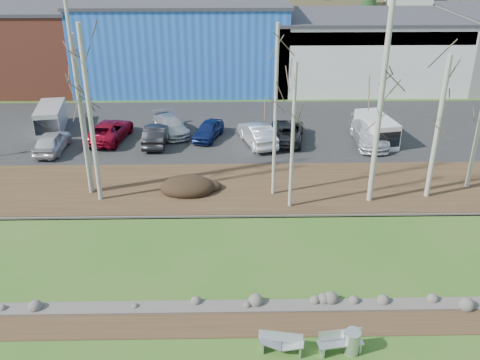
{
  "coord_description": "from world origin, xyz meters",
  "views": [
    {
      "loc": [
        -1.44,
        -15.23,
        14.94
      ],
      "look_at": [
        -0.93,
        10.57,
        2.5
      ],
      "focal_mm": 40.0,
      "sensor_mm": 36.0,
      "label": 1
    }
  ],
  "objects_px": {
    "car_2": "(109,131)",
    "car_4": "(208,130)",
    "car_5": "(257,134)",
    "car_6": "(286,131)",
    "car_1": "(156,134)",
    "seagull": "(339,337)",
    "car_7": "(369,133)",
    "van_grey": "(50,119)",
    "bench_intact": "(340,342)",
    "van_white": "(377,130)",
    "car_3": "(171,125)",
    "bench_damaged": "(282,343)",
    "litter_bin": "(352,343)",
    "car_0": "(52,142)"
  },
  "relations": [
    {
      "from": "car_3",
      "to": "car_7",
      "type": "xyz_separation_m",
      "value": [
        14.86,
        -2.33,
        0.09
      ]
    },
    {
      "from": "car_4",
      "to": "car_5",
      "type": "distance_m",
      "value": 3.87
    },
    {
      "from": "car_5",
      "to": "car_0",
      "type": "bearing_deg",
      "value": -11.84
    },
    {
      "from": "seagull",
      "to": "car_7",
      "type": "xyz_separation_m",
      "value": [
        6.03,
        20.59,
        0.76
      ]
    },
    {
      "from": "car_1",
      "to": "car_3",
      "type": "distance_m",
      "value": 2.28
    },
    {
      "from": "litter_bin",
      "to": "car_0",
      "type": "height_order",
      "value": "car_0"
    },
    {
      "from": "litter_bin",
      "to": "seagull",
      "type": "height_order",
      "value": "litter_bin"
    },
    {
      "from": "car_0",
      "to": "van_grey",
      "type": "relative_size",
      "value": 0.93
    },
    {
      "from": "car_1",
      "to": "car_5",
      "type": "xyz_separation_m",
      "value": [
        7.46,
        -0.21,
        0.05
      ]
    },
    {
      "from": "seagull",
      "to": "van_grey",
      "type": "height_order",
      "value": "van_grey"
    },
    {
      "from": "litter_bin",
      "to": "car_7",
      "type": "height_order",
      "value": "car_7"
    },
    {
      "from": "car_1",
      "to": "van_grey",
      "type": "height_order",
      "value": "van_grey"
    },
    {
      "from": "car_6",
      "to": "van_grey",
      "type": "distance_m",
      "value": 18.45
    },
    {
      "from": "seagull",
      "to": "car_5",
      "type": "xyz_separation_m",
      "value": [
        -2.23,
        20.6,
        0.77
      ]
    },
    {
      "from": "car_5",
      "to": "car_6",
      "type": "xyz_separation_m",
      "value": [
        2.21,
        0.72,
        -0.06
      ]
    },
    {
      "from": "car_6",
      "to": "car_3",
      "type": "bearing_deg",
      "value": -1.02
    },
    {
      "from": "van_grey",
      "to": "car_1",
      "type": "bearing_deg",
      "value": -27.59
    },
    {
      "from": "car_2",
      "to": "car_5",
      "type": "bearing_deg",
      "value": -175.75
    },
    {
      "from": "car_2",
      "to": "car_6",
      "type": "xyz_separation_m",
      "value": [
        13.29,
        -0.39,
        0.0
      ]
    },
    {
      "from": "car_1",
      "to": "car_2",
      "type": "height_order",
      "value": "car_1"
    },
    {
      "from": "car_4",
      "to": "car_7",
      "type": "bearing_deg",
      "value": 11.7
    },
    {
      "from": "seagull",
      "to": "car_4",
      "type": "height_order",
      "value": "car_4"
    },
    {
      "from": "car_3",
      "to": "car_6",
      "type": "distance_m",
      "value": 8.95
    },
    {
      "from": "litter_bin",
      "to": "car_5",
      "type": "bearing_deg",
      "value": 96.95
    },
    {
      "from": "seagull",
      "to": "car_7",
      "type": "height_order",
      "value": "car_7"
    },
    {
      "from": "bench_damaged",
      "to": "car_7",
      "type": "height_order",
      "value": "car_7"
    },
    {
      "from": "car_2",
      "to": "car_4",
      "type": "relative_size",
      "value": 1.35
    },
    {
      "from": "car_7",
      "to": "van_grey",
      "type": "bearing_deg",
      "value": 174.32
    },
    {
      "from": "bench_intact",
      "to": "seagull",
      "type": "xyz_separation_m",
      "value": [
        0.07,
        0.54,
        -0.28
      ]
    },
    {
      "from": "car_0",
      "to": "van_grey",
      "type": "distance_m",
      "value": 4.5
    },
    {
      "from": "car_0",
      "to": "car_6",
      "type": "xyz_separation_m",
      "value": [
        16.93,
        1.82,
        -0.01
      ]
    },
    {
      "from": "car_5",
      "to": "van_grey",
      "type": "bearing_deg",
      "value": -27.35
    },
    {
      "from": "car_3",
      "to": "car_4",
      "type": "height_order",
      "value": "car_3"
    },
    {
      "from": "car_1",
      "to": "van_grey",
      "type": "bearing_deg",
      "value": -18.31
    },
    {
      "from": "car_2",
      "to": "car_4",
      "type": "distance_m",
      "value": 7.41
    },
    {
      "from": "car_5",
      "to": "car_6",
      "type": "distance_m",
      "value": 2.32
    },
    {
      "from": "bench_intact",
      "to": "van_white",
      "type": "distance_m",
      "value": 22.38
    },
    {
      "from": "bench_damaged",
      "to": "car_0",
      "type": "relative_size",
      "value": 0.41
    },
    {
      "from": "car_4",
      "to": "litter_bin",
      "type": "bearing_deg",
      "value": -56.8
    },
    {
      "from": "car_1",
      "to": "car_7",
      "type": "relative_size",
      "value": 0.83
    },
    {
      "from": "car_3",
      "to": "car_4",
      "type": "bearing_deg",
      "value": -43.6
    },
    {
      "from": "litter_bin",
      "to": "car_3",
      "type": "xyz_separation_m",
      "value": [
        -9.18,
        23.58,
        0.35
      ]
    },
    {
      "from": "car_3",
      "to": "van_white",
      "type": "xyz_separation_m",
      "value": [
        15.5,
        -2.13,
        0.26
      ]
    },
    {
      "from": "seagull",
      "to": "car_7",
      "type": "distance_m",
      "value": 21.47
    },
    {
      "from": "car_4",
      "to": "car_7",
      "type": "distance_m",
      "value": 12.0
    },
    {
      "from": "car_7",
      "to": "van_white",
      "type": "distance_m",
      "value": 0.69
    },
    {
      "from": "bench_intact",
      "to": "van_white",
      "type": "relative_size",
      "value": 0.39
    },
    {
      "from": "car_0",
      "to": "car_5",
      "type": "xyz_separation_m",
      "value": [
        14.72,
        1.1,
        0.05
      ]
    },
    {
      "from": "car_3",
      "to": "car_5",
      "type": "relative_size",
      "value": 0.99
    },
    {
      "from": "bench_damaged",
      "to": "car_2",
      "type": "height_order",
      "value": "car_2"
    }
  ]
}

